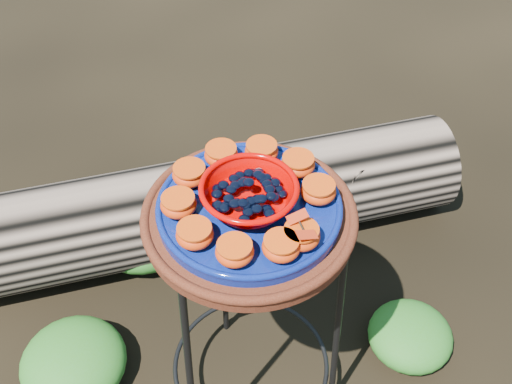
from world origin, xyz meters
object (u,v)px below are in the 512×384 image
object	(u,v)px
red_bowl	(249,196)
driftwood_log	(200,206)
terracotta_saucer	(249,219)
cobalt_plate	(249,209)
plant_stand	(250,321)

from	to	relation	value
red_bowl	driftwood_log	size ratio (longest dim) A/B	0.11
terracotta_saucer	cobalt_plate	xyz separation A→B (m)	(0.00, 0.00, 0.03)
terracotta_saucer	driftwood_log	size ratio (longest dim) A/B	0.25
plant_stand	driftwood_log	distance (m)	0.61
terracotta_saucer	red_bowl	size ratio (longest dim) A/B	2.33
terracotta_saucer	cobalt_plate	distance (m)	0.03
plant_stand	terracotta_saucer	bearing A→B (deg)	0.00
plant_stand	terracotta_saucer	world-z (taller)	terracotta_saucer
plant_stand	driftwood_log	bearing A→B (deg)	86.30
plant_stand	terracotta_saucer	xyz separation A→B (m)	(0.00, 0.00, 0.37)
plant_stand	red_bowl	xyz separation A→B (m)	(0.00, 0.00, 0.43)
red_bowl	cobalt_plate	bearing A→B (deg)	0.00
plant_stand	red_bowl	size ratio (longest dim) A/B	3.89
cobalt_plate	driftwood_log	world-z (taller)	cobalt_plate
red_bowl	driftwood_log	xyz separation A→B (m)	(0.04, 0.58, -0.63)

